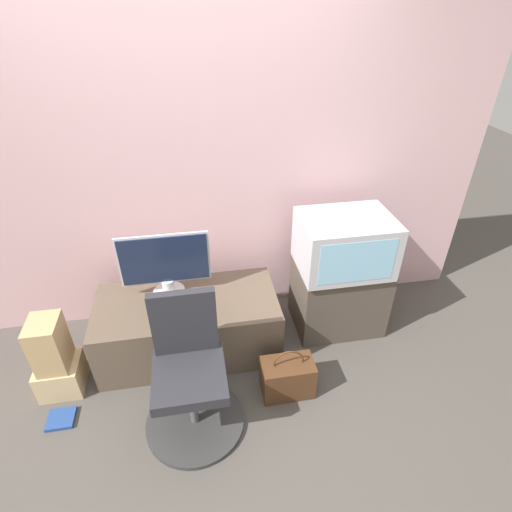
{
  "coord_description": "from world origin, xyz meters",
  "views": [
    {
      "loc": [
        0.02,
        -1.31,
        2.21
      ],
      "look_at": [
        0.42,
        0.94,
        0.69
      ],
      "focal_mm": 28.0,
      "sensor_mm": 36.0,
      "label": 1
    }
  ],
  "objects_px": {
    "crt_tv": "(345,244)",
    "handbag": "(287,377)",
    "cardboard_box_lower": "(62,375)",
    "main_monitor": "(165,264)",
    "office_chair": "(190,381)",
    "mouse": "(204,305)",
    "keyboard": "(173,307)",
    "book": "(61,419)"
  },
  "relations": [
    {
      "from": "crt_tv",
      "to": "book",
      "type": "xyz_separation_m",
      "value": [
        -1.94,
        -0.53,
        -0.74
      ]
    },
    {
      "from": "keyboard",
      "to": "office_chair",
      "type": "distance_m",
      "value": 0.56
    },
    {
      "from": "mouse",
      "to": "book",
      "type": "xyz_separation_m",
      "value": [
        -0.94,
        -0.4,
        -0.44
      ]
    },
    {
      "from": "office_chair",
      "to": "handbag",
      "type": "xyz_separation_m",
      "value": [
        0.61,
        0.09,
        -0.2
      ]
    },
    {
      "from": "crt_tv",
      "to": "handbag",
      "type": "height_order",
      "value": "crt_tv"
    },
    {
      "from": "mouse",
      "to": "office_chair",
      "type": "xyz_separation_m",
      "value": [
        -0.12,
        -0.51,
        -0.12
      ]
    },
    {
      "from": "mouse",
      "to": "cardboard_box_lower",
      "type": "relative_size",
      "value": 0.2
    },
    {
      "from": "mouse",
      "to": "handbag",
      "type": "height_order",
      "value": "mouse"
    },
    {
      "from": "cardboard_box_lower",
      "to": "handbag",
      "type": "bearing_deg",
      "value": -11.29
    },
    {
      "from": "office_chair",
      "to": "crt_tv",
      "type": "bearing_deg",
      "value": 29.88
    },
    {
      "from": "cardboard_box_lower",
      "to": "handbag",
      "type": "xyz_separation_m",
      "value": [
        1.45,
        -0.29,
        0.02
      ]
    },
    {
      "from": "main_monitor",
      "to": "book",
      "type": "bearing_deg",
      "value": -139.93
    },
    {
      "from": "main_monitor",
      "to": "office_chair",
      "type": "xyz_separation_m",
      "value": [
        0.11,
        -0.71,
        -0.34
      ]
    },
    {
      "from": "main_monitor",
      "to": "office_chair",
      "type": "bearing_deg",
      "value": -81.14
    },
    {
      "from": "mouse",
      "to": "crt_tv",
      "type": "bearing_deg",
      "value": 7.5
    },
    {
      "from": "crt_tv",
      "to": "handbag",
      "type": "distance_m",
      "value": 0.98
    },
    {
      "from": "cardboard_box_lower",
      "to": "handbag",
      "type": "distance_m",
      "value": 1.48
    },
    {
      "from": "mouse",
      "to": "book",
      "type": "bearing_deg",
      "value": -157.05
    },
    {
      "from": "crt_tv",
      "to": "office_chair",
      "type": "height_order",
      "value": "crt_tv"
    },
    {
      "from": "keyboard",
      "to": "book",
      "type": "bearing_deg",
      "value": -150.1
    },
    {
      "from": "handbag",
      "to": "cardboard_box_lower",
      "type": "bearing_deg",
      "value": 168.71
    },
    {
      "from": "mouse",
      "to": "cardboard_box_lower",
      "type": "bearing_deg",
      "value": -172.09
    },
    {
      "from": "keyboard",
      "to": "book",
      "type": "height_order",
      "value": "keyboard"
    },
    {
      "from": "book",
      "to": "keyboard",
      "type": "bearing_deg",
      "value": 29.9
    },
    {
      "from": "main_monitor",
      "to": "keyboard",
      "type": "height_order",
      "value": "main_monitor"
    },
    {
      "from": "cardboard_box_lower",
      "to": "handbag",
      "type": "height_order",
      "value": "handbag"
    },
    {
      "from": "main_monitor",
      "to": "cardboard_box_lower",
      "type": "height_order",
      "value": "main_monitor"
    },
    {
      "from": "main_monitor",
      "to": "office_chair",
      "type": "height_order",
      "value": "main_monitor"
    },
    {
      "from": "mouse",
      "to": "handbag",
      "type": "distance_m",
      "value": 0.72
    },
    {
      "from": "crt_tv",
      "to": "cardboard_box_lower",
      "type": "height_order",
      "value": "crt_tv"
    },
    {
      "from": "keyboard",
      "to": "crt_tv",
      "type": "distance_m",
      "value": 1.25
    },
    {
      "from": "keyboard",
      "to": "cardboard_box_lower",
      "type": "height_order",
      "value": "keyboard"
    },
    {
      "from": "keyboard",
      "to": "crt_tv",
      "type": "height_order",
      "value": "crt_tv"
    },
    {
      "from": "keyboard",
      "to": "handbag",
      "type": "bearing_deg",
      "value": -32.89
    },
    {
      "from": "keyboard",
      "to": "book",
      "type": "distance_m",
      "value": 0.95
    },
    {
      "from": "main_monitor",
      "to": "office_chair",
      "type": "distance_m",
      "value": 0.8
    },
    {
      "from": "mouse",
      "to": "handbag",
      "type": "xyz_separation_m",
      "value": [
        0.49,
        -0.42,
        -0.32
      ]
    },
    {
      "from": "mouse",
      "to": "office_chair",
      "type": "relative_size",
      "value": 0.06
    },
    {
      "from": "office_chair",
      "to": "book",
      "type": "distance_m",
      "value": 0.89
    },
    {
      "from": "main_monitor",
      "to": "cardboard_box_lower",
      "type": "distance_m",
      "value": 0.99
    },
    {
      "from": "office_chair",
      "to": "cardboard_box_lower",
      "type": "xyz_separation_m",
      "value": [
        -0.85,
        0.38,
        -0.23
      ]
    },
    {
      "from": "mouse",
      "to": "crt_tv",
      "type": "distance_m",
      "value": 1.05
    }
  ]
}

